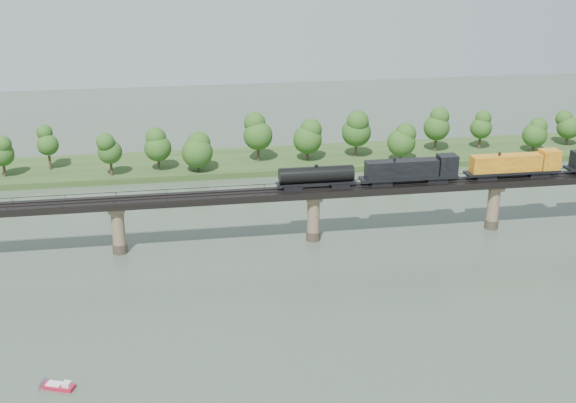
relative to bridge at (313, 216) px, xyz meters
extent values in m
plane|color=#364536|center=(0.00, -30.00, -5.46)|extent=(400.00, 400.00, 0.00)
cube|color=#29451B|center=(0.00, 55.00, -4.66)|extent=(300.00, 24.00, 1.60)
cylinder|color=#473A2D|center=(-40.00, 0.00, -4.46)|extent=(3.00, 3.00, 2.00)
cylinder|color=#877458|center=(-40.00, 0.00, 0.04)|extent=(2.60, 2.60, 9.00)
cube|color=#877458|center=(-40.00, 0.00, 4.04)|extent=(3.20, 3.20, 1.00)
cylinder|color=#473A2D|center=(0.00, 0.00, -4.46)|extent=(3.00, 3.00, 2.00)
cylinder|color=#877458|center=(0.00, 0.00, 0.04)|extent=(2.60, 2.60, 9.00)
cube|color=#877458|center=(0.00, 0.00, 4.04)|extent=(3.20, 3.20, 1.00)
cylinder|color=#473A2D|center=(40.00, 0.00, -4.46)|extent=(3.00, 3.00, 2.00)
cylinder|color=#877458|center=(40.00, 0.00, 0.04)|extent=(2.60, 2.60, 9.00)
cube|color=#877458|center=(40.00, 0.00, 4.04)|extent=(3.20, 3.20, 1.00)
cube|color=black|center=(0.00, 0.00, 5.29)|extent=(220.00, 5.00, 1.50)
cube|color=black|center=(0.00, -0.75, 6.12)|extent=(220.00, 0.12, 0.16)
cube|color=black|center=(0.00, 0.75, 6.12)|extent=(220.00, 0.12, 0.16)
cube|color=black|center=(0.00, -2.40, 6.74)|extent=(220.00, 0.10, 0.10)
cube|color=black|center=(0.00, 2.40, 6.74)|extent=(220.00, 0.10, 0.10)
cube|color=black|center=(0.00, -2.40, 6.39)|extent=(0.08, 0.08, 0.70)
cube|color=black|center=(0.00, 2.40, 6.39)|extent=(0.08, 0.08, 0.70)
cylinder|color=#382619|center=(-71.77, 49.88, -2.22)|extent=(0.70, 0.70, 3.27)
sphere|color=#1F4714|center=(-71.77, 49.88, 2.14)|extent=(6.20, 6.20, 6.20)
sphere|color=#1F4714|center=(-71.77, 49.88, 4.86)|extent=(4.65, 4.65, 4.65)
cylinder|color=#382619|center=(-60.94, 54.18, -2.00)|extent=(0.70, 0.70, 3.71)
sphere|color=#1F4714|center=(-60.94, 54.18, 2.95)|extent=(5.67, 5.67, 5.67)
sphere|color=#1F4714|center=(-60.94, 54.18, 6.04)|extent=(4.25, 4.25, 4.25)
cylinder|color=#382619|center=(-44.43, 46.31, -2.10)|extent=(0.70, 0.70, 3.51)
sphere|color=#1F4714|center=(-44.43, 46.31, 2.57)|extent=(6.31, 6.31, 6.31)
sphere|color=#1F4714|center=(-44.43, 46.31, 5.50)|extent=(4.73, 4.73, 4.73)
cylinder|color=#382619|center=(-32.24, 48.84, -2.19)|extent=(0.70, 0.70, 3.34)
sphere|color=#1F4714|center=(-32.24, 48.84, 2.27)|extent=(7.18, 7.18, 7.18)
sphere|color=#1F4714|center=(-32.24, 48.84, 5.06)|extent=(5.39, 5.39, 5.39)
cylinder|color=#382619|center=(-22.01, 46.15, -2.45)|extent=(0.70, 0.70, 2.83)
sphere|color=#1F4714|center=(-22.01, 46.15, 1.32)|extent=(8.26, 8.26, 8.26)
sphere|color=#1F4714|center=(-22.01, 46.15, 3.68)|extent=(6.19, 6.19, 6.19)
cylinder|color=#382619|center=(-5.04, 52.68, -1.88)|extent=(0.70, 0.70, 3.96)
sphere|color=#1F4714|center=(-5.04, 52.68, 3.41)|extent=(8.07, 8.07, 8.07)
sphere|color=#1F4714|center=(-5.04, 52.68, 6.71)|extent=(6.05, 6.05, 6.05)
cylinder|color=#382619|center=(8.52, 51.14, -2.23)|extent=(0.70, 0.70, 3.27)
sphere|color=#1F4714|center=(8.52, 51.14, 2.13)|extent=(8.03, 8.03, 8.03)
sphere|color=#1F4714|center=(8.52, 51.14, 4.85)|extent=(6.02, 6.02, 6.02)
cylinder|color=#382619|center=(22.65, 52.31, -1.90)|extent=(0.70, 0.70, 3.92)
sphere|color=#1F4714|center=(22.65, 52.31, 3.33)|extent=(8.29, 8.29, 8.29)
sphere|color=#1F4714|center=(22.65, 52.31, 6.60)|extent=(6.21, 6.21, 6.21)
cylinder|color=#382619|center=(33.59, 45.35, -2.35)|extent=(0.70, 0.70, 3.02)
sphere|color=#1F4714|center=(33.59, 45.35, 1.69)|extent=(7.74, 7.74, 7.74)
sphere|color=#1F4714|center=(33.59, 45.35, 4.21)|extent=(5.80, 5.80, 5.80)
cylinder|color=#382619|center=(46.81, 54.03, -1.96)|extent=(0.70, 0.70, 3.80)
sphere|color=#1F4714|center=(46.81, 54.03, 3.10)|extent=(7.47, 7.47, 7.47)
sphere|color=#1F4714|center=(46.81, 54.03, 6.27)|extent=(5.60, 5.60, 5.60)
cylinder|color=#382619|center=(60.48, 54.26, -2.17)|extent=(0.70, 0.70, 3.38)
sphere|color=#1F4714|center=(60.48, 54.26, 2.34)|extent=(6.23, 6.23, 6.23)
sphere|color=#1F4714|center=(60.48, 54.26, 5.16)|extent=(4.67, 4.67, 4.67)
cylinder|color=#382619|center=(74.35, 48.39, -2.47)|extent=(0.70, 0.70, 2.77)
sphere|color=#1F4714|center=(74.35, 48.39, 1.22)|extent=(7.04, 7.04, 7.04)
sphere|color=#1F4714|center=(74.35, 48.39, 3.54)|extent=(5.28, 5.28, 5.28)
cylinder|color=#382619|center=(87.62, 53.57, -2.39)|extent=(0.70, 0.70, 2.94)
sphere|color=#1F4714|center=(87.62, 53.57, 1.54)|extent=(6.73, 6.73, 6.73)
sphere|color=#1F4714|center=(87.62, 53.57, 3.99)|extent=(5.05, 5.05, 5.05)
cube|color=black|center=(49.56, 0.00, 6.65)|extent=(4.41, 2.65, 1.21)
cube|color=black|center=(37.43, 0.00, 6.65)|extent=(4.41, 2.65, 1.21)
cube|color=black|center=(43.50, 0.00, 7.42)|extent=(20.95, 3.31, 0.55)
cube|color=gold|center=(41.84, 0.00, 9.46)|extent=(15.44, 2.98, 3.53)
cube|color=gold|center=(51.77, 0.00, 9.79)|extent=(3.97, 3.31, 4.19)
cylinder|color=black|center=(43.50, 0.00, 6.81)|extent=(6.62, 1.54, 1.54)
cube|color=black|center=(26.41, 0.00, 6.65)|extent=(4.41, 2.65, 1.21)
cube|color=black|center=(14.28, 0.00, 6.65)|extent=(4.41, 2.65, 1.21)
cube|color=black|center=(20.34, 0.00, 7.42)|extent=(20.95, 3.31, 0.55)
cube|color=black|center=(18.69, 0.00, 9.46)|extent=(15.44, 2.98, 3.53)
cube|color=black|center=(28.61, 0.00, 9.79)|extent=(3.97, 3.31, 4.19)
cylinder|color=black|center=(20.34, 0.00, 6.81)|extent=(6.62, 1.54, 1.54)
cube|color=black|center=(5.46, 0.00, 6.65)|extent=(3.86, 2.43, 1.21)
cube|color=black|center=(-4.47, 0.00, 6.65)|extent=(3.86, 2.43, 1.21)
cube|color=black|center=(0.50, 0.00, 7.36)|extent=(16.54, 2.65, 0.33)
cylinder|color=black|center=(0.50, 0.00, 9.13)|extent=(15.44, 3.31, 3.31)
cylinder|color=black|center=(0.50, 0.00, 10.89)|extent=(0.77, 0.77, 0.55)
cube|color=#AD132E|center=(-46.19, -46.33, -5.15)|extent=(4.72, 3.11, 0.62)
cube|color=white|center=(-46.85, -46.07, -4.79)|extent=(2.47, 2.02, 0.22)
cube|color=white|center=(-45.04, -46.78, -4.53)|extent=(1.38, 1.38, 0.62)
camera|label=1|loc=(-28.09, -137.64, 55.68)|focal=45.00mm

